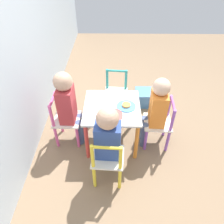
# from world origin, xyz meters

# --- Properties ---
(ground_plane) EXTENTS (6.00, 6.00, 0.00)m
(ground_plane) POSITION_xyz_m (0.00, 0.00, 0.00)
(ground_plane) COLOR #7F664C
(kids_table) EXTENTS (0.52, 0.52, 0.45)m
(kids_table) POSITION_xyz_m (0.00, 0.00, 0.38)
(kids_table) COLOR silver
(kids_table) RESTS_ON ground_plane
(chair_purple) EXTENTS (0.27, 0.27, 0.52)m
(chair_purple) POSITION_xyz_m (-0.02, -0.46, 0.26)
(chair_purple) COLOR silver
(chair_purple) RESTS_ON ground_plane
(chair_yellow) EXTENTS (0.28, 0.28, 0.52)m
(chair_yellow) POSITION_xyz_m (-0.46, 0.03, 0.26)
(chair_yellow) COLOR silver
(chair_yellow) RESTS_ON ground_plane
(chair_pink) EXTENTS (0.27, 0.27, 0.52)m
(chair_pink) POSITION_xyz_m (0.01, 0.46, 0.26)
(chair_pink) COLOR silver
(chair_pink) RESTS_ON ground_plane
(chair_teal) EXTENTS (0.28, 0.28, 0.52)m
(chair_teal) POSITION_xyz_m (0.46, -0.04, 0.26)
(chair_teal) COLOR silver
(chair_teal) RESTS_ON ground_plane
(child_front) EXTENTS (0.21, 0.22, 0.76)m
(child_front) POSITION_xyz_m (-0.02, -0.40, 0.45)
(child_front) COLOR #4C608E
(child_front) RESTS_ON ground_plane
(child_left) EXTENTS (0.22, 0.21, 0.77)m
(child_left) POSITION_xyz_m (-0.40, 0.03, 0.47)
(child_left) COLOR #7A6B5B
(child_left) RESTS_ON ground_plane
(child_back) EXTENTS (0.20, 0.22, 0.80)m
(child_back) POSITION_xyz_m (0.01, 0.41, 0.48)
(child_back) COLOR #4C608E
(child_back) RESTS_ON ground_plane
(plate_front) EXTENTS (0.18, 0.18, 0.03)m
(plate_front) POSITION_xyz_m (-0.00, -0.13, 0.46)
(plate_front) COLOR #4C9EE0
(plate_front) RESTS_ON kids_table
(plate_left) EXTENTS (0.19, 0.19, 0.03)m
(plate_left) POSITION_xyz_m (-0.13, 0.00, 0.46)
(plate_left) COLOR #E54C47
(plate_left) RESTS_ON kids_table
(storage_bin) EXTENTS (0.23, 0.27, 0.18)m
(storage_bin) POSITION_xyz_m (0.63, -0.42, 0.09)
(storage_bin) COLOR #4C7FB7
(storage_bin) RESTS_ON ground_plane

